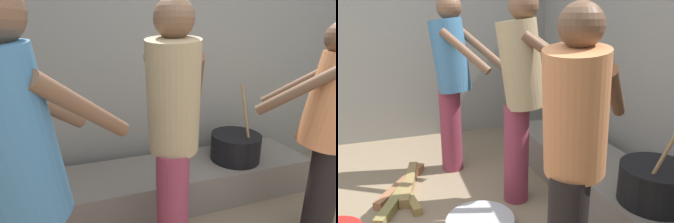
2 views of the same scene
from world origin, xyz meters
The scene contains 7 objects.
block_enclosure_left centered at (-2.46, 0.00, 0.99)m, with size 0.20×4.79×1.97m, color gray.
hearth_ledge centered at (-0.29, 1.77, 0.17)m, with size 2.48×0.60×0.33m, color slate.
cooking_pot_main centered at (0.27, 1.74, 0.46)m, with size 0.46×0.46×0.70m.
cook_in_tan_shirt centered at (-0.56, 1.15, 0.95)m, with size 0.56×0.75×1.66m.
cook_in_orange_shirt centered at (0.47, 1.00, 0.89)m, with size 0.68×0.69×1.55m.
cook_in_blue_shirt centered at (-1.29, 0.76, 0.94)m, with size 0.70×0.71×1.64m.
firewood_pile centered at (-0.96, 0.24, 0.04)m, with size 0.94×0.46×0.08m.
Camera 2 is at (1.78, 0.20, 1.51)m, focal length 36.55 mm.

